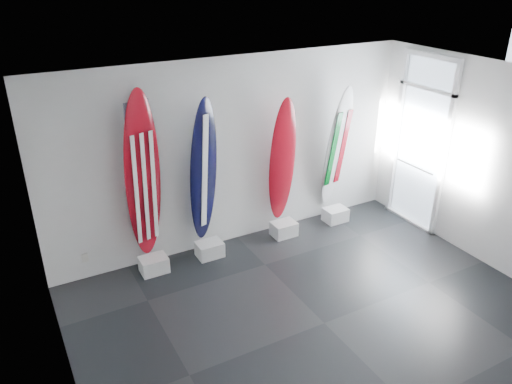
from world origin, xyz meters
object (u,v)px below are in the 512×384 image
surfboard_usa (143,177)px  surfboard_swiss (282,161)px  surfboard_italy (337,148)px  surfboard_navy (204,172)px

surfboard_usa → surfboard_swiss: size_ratio=1.18×
surfboard_usa → surfboard_italy: bearing=-16.1°
surfboard_navy → surfboard_swiss: 1.37m
surfboard_usa → surfboard_italy: 3.35m
surfboard_usa → surfboard_swiss: bearing=-16.1°
surfboard_navy → surfboard_swiss: bearing=-19.1°
surfboard_navy → surfboard_italy: bearing=-19.1°
surfboard_swiss → surfboard_navy: bearing=178.2°
surfboard_usa → surfboard_italy: (3.34, 0.00, -0.16)m
surfboard_swiss → surfboard_italy: surfboard_italy is taller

